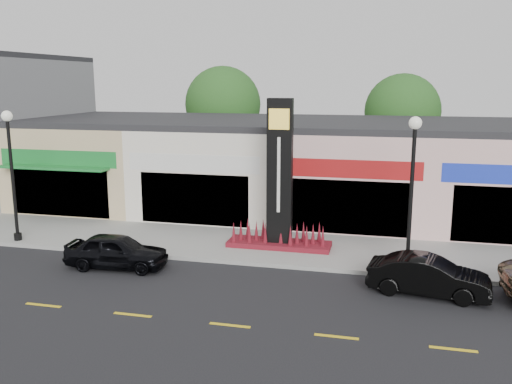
{
  "coord_description": "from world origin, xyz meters",
  "views": [
    {
      "loc": [
        7.05,
        -16.7,
        6.79
      ],
      "look_at": [
        2.08,
        4.0,
        2.42
      ],
      "focal_mm": 38.0,
      "sensor_mm": 36.0,
      "label": 1
    }
  ],
  "objects_px": {
    "car_black_sedan": "(117,251)",
    "lamp_east_near": "(412,179)",
    "pylon_sign": "(279,196)",
    "lamp_west_near": "(11,163)",
    "car_black_conv": "(428,276)"
  },
  "relations": [
    {
      "from": "lamp_west_near",
      "to": "lamp_east_near",
      "type": "xyz_separation_m",
      "value": [
        16.0,
        0.0,
        0.0
      ]
    },
    {
      "from": "car_black_sedan",
      "to": "lamp_east_near",
      "type": "bearing_deg",
      "value": -84.01
    },
    {
      "from": "lamp_west_near",
      "to": "car_black_conv",
      "type": "distance_m",
      "value": 16.94
    },
    {
      "from": "lamp_west_near",
      "to": "pylon_sign",
      "type": "relative_size",
      "value": 0.91
    },
    {
      "from": "lamp_west_near",
      "to": "car_black_sedan",
      "type": "relative_size",
      "value": 1.45
    },
    {
      "from": "pylon_sign",
      "to": "car_black_conv",
      "type": "xyz_separation_m",
      "value": [
        5.6,
        -3.51,
        -1.64
      ]
    },
    {
      "from": "pylon_sign",
      "to": "car_black_sedan",
      "type": "distance_m",
      "value": 6.66
    },
    {
      "from": "pylon_sign",
      "to": "car_black_sedan",
      "type": "height_order",
      "value": "pylon_sign"
    },
    {
      "from": "car_black_sedan",
      "to": "car_black_conv",
      "type": "bearing_deg",
      "value": -93.89
    },
    {
      "from": "lamp_east_near",
      "to": "lamp_west_near",
      "type": "bearing_deg",
      "value": 180.0
    },
    {
      "from": "lamp_west_near",
      "to": "car_black_conv",
      "type": "xyz_separation_m",
      "value": [
        16.6,
        -1.82,
        -2.85
      ]
    },
    {
      "from": "lamp_east_near",
      "to": "pylon_sign",
      "type": "height_order",
      "value": "pylon_sign"
    },
    {
      "from": "lamp_west_near",
      "to": "car_black_sedan",
      "type": "distance_m",
      "value": 6.51
    },
    {
      "from": "pylon_sign",
      "to": "car_black_sedan",
      "type": "xyz_separation_m",
      "value": [
        -5.43,
        -3.5,
        -1.63
      ]
    },
    {
      "from": "lamp_east_near",
      "to": "car_black_sedan",
      "type": "distance_m",
      "value": 10.96
    }
  ]
}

